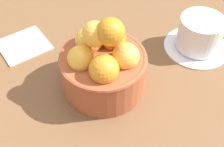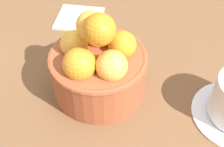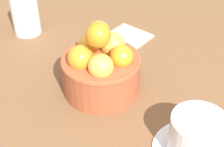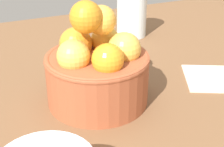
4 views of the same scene
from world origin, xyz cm
name	(u,v)px [view 4 (image 4 of 4)]	position (x,y,z in cm)	size (l,w,h in cm)	color
ground_plane	(98,113)	(0.00, 0.00, -2.31)	(149.15, 90.23, 4.62)	brown
terracotta_bowl	(97,68)	(0.03, -0.02, 5.50)	(15.20, 15.20, 15.54)	#9E4C2D
water_glass	(132,13)	(-17.76, -23.40, 5.25)	(6.64, 6.64, 10.51)	silver
folded_napkin	(213,77)	(-20.53, 1.71, 0.30)	(9.25, 9.70, 0.60)	beige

